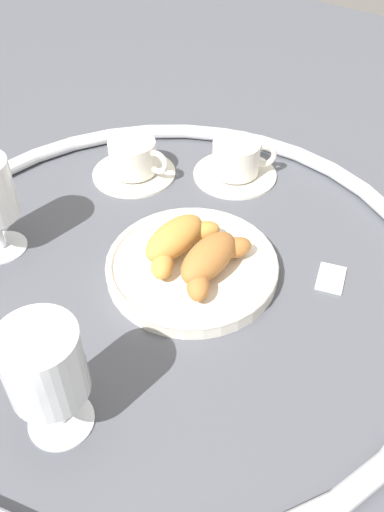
{
  "coord_description": "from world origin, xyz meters",
  "views": [
    {
      "loc": [
        0.37,
        0.34,
        0.5
      ],
      "look_at": [
        -0.02,
        0.03,
        0.03
      ],
      "focal_mm": 37.26,
      "sensor_mm": 36.0,
      "label": 1
    }
  ],
  "objects_px": {
    "croissant_large": "(178,241)",
    "coffee_cup_far": "(236,162)",
    "pastry_plate": "(192,266)",
    "coffee_cup_near": "(134,161)",
    "croissant_small": "(211,259)",
    "juice_glass_left": "(44,367)",
    "sugar_packet": "(331,277)"
  },
  "relations": [
    {
      "from": "croissant_small",
      "to": "juice_glass_left",
      "type": "height_order",
      "value": "juice_glass_left"
    },
    {
      "from": "coffee_cup_far",
      "to": "juice_glass_left",
      "type": "bearing_deg",
      "value": 13.68
    },
    {
      "from": "pastry_plate",
      "to": "sugar_packet",
      "type": "distance_m",
      "value": 0.18
    },
    {
      "from": "juice_glass_left",
      "to": "croissant_large",
      "type": "bearing_deg",
      "value": -167.81
    },
    {
      "from": "juice_glass_left",
      "to": "sugar_packet",
      "type": "xyz_separation_m",
      "value": [
        -0.36,
        0.12,
        -0.09
      ]
    },
    {
      "from": "coffee_cup_near",
      "to": "pastry_plate",
      "type": "bearing_deg",
      "value": 60.98
    },
    {
      "from": "coffee_cup_far",
      "to": "coffee_cup_near",
      "type": "bearing_deg",
      "value": -52.33
    },
    {
      "from": "croissant_small",
      "to": "juice_glass_left",
      "type": "relative_size",
      "value": 0.98
    },
    {
      "from": "croissant_small",
      "to": "juice_glass_left",
      "type": "bearing_deg",
      "value": 0.03
    },
    {
      "from": "juice_glass_left",
      "to": "croissant_small",
      "type": "bearing_deg",
      "value": -179.97
    },
    {
      "from": "coffee_cup_far",
      "to": "croissant_large",
      "type": "bearing_deg",
      "value": 15.38
    },
    {
      "from": "pastry_plate",
      "to": "coffee_cup_near",
      "type": "bearing_deg",
      "value": -119.02
    },
    {
      "from": "croissant_large",
      "to": "pastry_plate",
      "type": "bearing_deg",
      "value": 87.9
    },
    {
      "from": "coffee_cup_near",
      "to": "juice_glass_left",
      "type": "height_order",
      "value": "juice_glass_left"
    },
    {
      "from": "pastry_plate",
      "to": "sugar_packet",
      "type": "height_order",
      "value": "pastry_plate"
    },
    {
      "from": "pastry_plate",
      "to": "coffee_cup_near",
      "type": "distance_m",
      "value": 0.25
    },
    {
      "from": "croissant_small",
      "to": "coffee_cup_far",
      "type": "height_order",
      "value": "croissant_small"
    },
    {
      "from": "pastry_plate",
      "to": "coffee_cup_far",
      "type": "xyz_separation_m",
      "value": [
        -0.22,
        -0.08,
        0.01
      ]
    },
    {
      "from": "croissant_large",
      "to": "coffee_cup_far",
      "type": "height_order",
      "value": "croissant_large"
    },
    {
      "from": "croissant_large",
      "to": "croissant_small",
      "type": "bearing_deg",
      "value": 88.34
    },
    {
      "from": "croissant_large",
      "to": "coffee_cup_far",
      "type": "distance_m",
      "value": 0.23
    },
    {
      "from": "coffee_cup_near",
      "to": "coffee_cup_far",
      "type": "relative_size",
      "value": 1.0
    },
    {
      "from": "coffee_cup_far",
      "to": "sugar_packet",
      "type": "height_order",
      "value": "coffee_cup_far"
    },
    {
      "from": "sugar_packet",
      "to": "juice_glass_left",
      "type": "bearing_deg",
      "value": -37.56
    },
    {
      "from": "coffee_cup_far",
      "to": "pastry_plate",
      "type": "bearing_deg",
      "value": 21.0
    },
    {
      "from": "croissant_large",
      "to": "sugar_packet",
      "type": "height_order",
      "value": "croissant_large"
    },
    {
      "from": "croissant_large",
      "to": "coffee_cup_far",
      "type": "relative_size",
      "value": 1.01
    },
    {
      "from": "juice_glass_left",
      "to": "pastry_plate",
      "type": "bearing_deg",
      "value": -173.09
    },
    {
      "from": "coffee_cup_near",
      "to": "coffee_cup_far",
      "type": "bearing_deg",
      "value": 127.67
    },
    {
      "from": "croissant_large",
      "to": "croissant_small",
      "type": "distance_m",
      "value": 0.05
    },
    {
      "from": "coffee_cup_near",
      "to": "croissant_small",
      "type": "bearing_deg",
      "value": 63.96
    },
    {
      "from": "croissant_large",
      "to": "coffee_cup_near",
      "type": "xyz_separation_m",
      "value": [
        -0.12,
        -0.19,
        -0.02
      ]
    }
  ]
}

